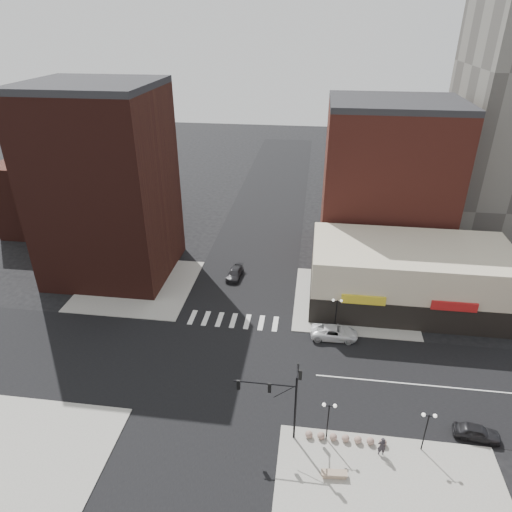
# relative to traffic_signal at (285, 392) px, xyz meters

# --- Properties ---
(ground) EXTENTS (240.00, 240.00, 0.00)m
(ground) POSITION_rel_traffic_signal_xyz_m (-7.24, 7.83, -4.96)
(ground) COLOR black
(ground) RESTS_ON ground
(road_ew) EXTENTS (200.00, 14.00, 0.02)m
(road_ew) POSITION_rel_traffic_signal_xyz_m (-7.24, 7.83, -4.95)
(road_ew) COLOR black
(road_ew) RESTS_ON ground
(road_ns) EXTENTS (14.00, 200.00, 0.02)m
(road_ns) POSITION_rel_traffic_signal_xyz_m (-7.24, 7.83, -4.95)
(road_ns) COLOR black
(road_ns) RESTS_ON ground
(sidewalk_nw) EXTENTS (15.00, 15.00, 0.12)m
(sidewalk_nw) POSITION_rel_traffic_signal_xyz_m (-21.74, 22.33, -4.90)
(sidewalk_nw) COLOR gray
(sidewalk_nw) RESTS_ON ground
(sidewalk_ne) EXTENTS (15.00, 15.00, 0.12)m
(sidewalk_ne) POSITION_rel_traffic_signal_xyz_m (7.26, 22.33, -4.90)
(sidewalk_ne) COLOR gray
(sidewalk_ne) RESTS_ON ground
(sidewalk_sw) EXTENTS (15.00, 15.00, 0.12)m
(sidewalk_sw) POSITION_rel_traffic_signal_xyz_m (-21.74, -6.67, -4.90)
(sidewalk_sw) COLOR gray
(sidewalk_sw) RESTS_ON ground
(building_nw) EXTENTS (16.00, 15.00, 25.00)m
(building_nw) POSITION_rel_traffic_signal_xyz_m (-26.24, 26.33, 7.54)
(building_nw) COLOR #351510
(building_nw) RESTS_ON ground
(building_nw_low) EXTENTS (20.00, 18.00, 12.00)m
(building_nw_low) POSITION_rel_traffic_signal_xyz_m (-39.24, 41.83, 1.04)
(building_nw_low) COLOR #351510
(building_nw_low) RESTS_ON ground
(building_ne_midrise) EXTENTS (18.00, 15.00, 22.00)m
(building_ne_midrise) POSITION_rel_traffic_signal_xyz_m (11.76, 37.33, 6.04)
(building_ne_midrise) COLOR maroon
(building_ne_midrise) RESTS_ON ground
(building_ne_row) EXTENTS (24.20, 12.20, 8.00)m
(building_ne_row) POSITION_rel_traffic_signal_xyz_m (13.76, 22.83, -1.66)
(building_ne_row) COLOR #C3B69B
(building_ne_row) RESTS_ON ground
(traffic_signal) EXTENTS (5.59, 3.09, 7.77)m
(traffic_signal) POSITION_rel_traffic_signal_xyz_m (0.00, 0.00, 0.00)
(traffic_signal) COLOR black
(traffic_signal) RESTS_ON ground
(street_lamp_se_a) EXTENTS (1.22, 0.32, 4.16)m
(street_lamp_se_a) POSITION_rel_traffic_signal_xyz_m (3.76, -0.17, -1.67)
(street_lamp_se_a) COLOR black
(street_lamp_se_a) RESTS_ON sidewalk_se
(street_lamp_se_b) EXTENTS (1.22, 0.32, 4.16)m
(street_lamp_se_b) POSITION_rel_traffic_signal_xyz_m (11.76, -0.17, -1.67)
(street_lamp_se_b) COLOR black
(street_lamp_se_b) RESTS_ON sidewalk_se
(street_lamp_ne) EXTENTS (1.22, 0.32, 4.16)m
(street_lamp_ne) POSITION_rel_traffic_signal_xyz_m (4.76, 15.83, -1.67)
(street_lamp_ne) COLOR black
(street_lamp_ne) RESTS_ON sidewalk_ne
(bollard_row) EXTENTS (6.95, 0.65, 0.65)m
(bollard_row) POSITION_rel_traffic_signal_xyz_m (5.41, -0.17, -4.52)
(bollard_row) COLOR #8B6F60
(bollard_row) RESTS_ON sidewalk_se
(white_suv) EXTENTS (5.43, 2.63, 1.49)m
(white_suv) POSITION_rel_traffic_signal_xyz_m (4.67, 14.33, -4.22)
(white_suv) COLOR silver
(white_suv) RESTS_ON ground
(dark_sedan_east) EXTENTS (4.06, 2.05, 1.33)m
(dark_sedan_east) POSITION_rel_traffic_signal_xyz_m (16.74, 1.83, -4.30)
(dark_sedan_east) COLOR black
(dark_sedan_east) RESTS_ON ground
(dark_sedan_north) EXTENTS (2.18, 4.56, 1.28)m
(dark_sedan_north) POSITION_rel_traffic_signal_xyz_m (-8.95, 26.23, -4.32)
(dark_sedan_north) COLOR black
(dark_sedan_north) RESTS_ON ground
(pedestrian) EXTENTS (0.73, 0.52, 1.90)m
(pedestrian) POSITION_rel_traffic_signal_xyz_m (8.29, -1.12, -3.89)
(pedestrian) COLOR #262329
(pedestrian) RESTS_ON sidewalk_se
(stone_bench) EXTENTS (2.11, 0.79, 0.48)m
(stone_bench) POSITION_rel_traffic_signal_xyz_m (4.38, -3.76, -4.58)
(stone_bench) COLOR tan
(stone_bench) RESTS_ON sidewalk_se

